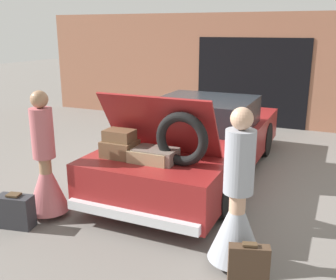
{
  "coord_description": "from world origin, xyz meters",
  "views": [
    {
      "loc": [
        2.13,
        -6.06,
        2.42
      ],
      "look_at": [
        0.0,
        -1.29,
        0.93
      ],
      "focal_mm": 42.0,
      "sensor_mm": 36.0,
      "label": 1
    }
  ],
  "objects_px": {
    "person_left": "(46,173)",
    "suitcase_beside_right_person": "(249,265)",
    "person_right": "(237,212)",
    "suitcase_beside_left_person": "(16,211)",
    "car": "(199,141)"
  },
  "relations": [
    {
      "from": "person_right",
      "to": "car",
      "type": "bearing_deg",
      "value": 19.5
    },
    {
      "from": "person_left",
      "to": "suitcase_beside_left_person",
      "type": "height_order",
      "value": "person_left"
    },
    {
      "from": "car",
      "to": "suitcase_beside_right_person",
      "type": "height_order",
      "value": "car"
    },
    {
      "from": "car",
      "to": "person_right",
      "type": "distance_m",
      "value": 2.74
    },
    {
      "from": "person_left",
      "to": "suitcase_beside_right_person",
      "type": "height_order",
      "value": "person_left"
    },
    {
      "from": "person_right",
      "to": "person_left",
      "type": "bearing_deg",
      "value": 79.29
    },
    {
      "from": "person_left",
      "to": "person_right",
      "type": "relative_size",
      "value": 0.99
    },
    {
      "from": "suitcase_beside_left_person",
      "to": "suitcase_beside_right_person",
      "type": "bearing_deg",
      "value": 0.63
    },
    {
      "from": "person_left",
      "to": "person_right",
      "type": "xyz_separation_m",
      "value": [
        2.56,
        -0.1,
        0.0
      ]
    },
    {
      "from": "car",
      "to": "suitcase_beside_left_person",
      "type": "xyz_separation_m",
      "value": [
        -1.44,
        -2.74,
        -0.37
      ]
    },
    {
      "from": "person_right",
      "to": "suitcase_beside_left_person",
      "type": "distance_m",
      "value": 2.77
    },
    {
      "from": "person_left",
      "to": "suitcase_beside_left_person",
      "type": "relative_size",
      "value": 3.53
    },
    {
      "from": "person_right",
      "to": "suitcase_beside_right_person",
      "type": "relative_size",
      "value": 3.76
    },
    {
      "from": "suitcase_beside_right_person",
      "to": "person_left",
      "type": "bearing_deg",
      "value": 171.99
    },
    {
      "from": "car",
      "to": "suitcase_beside_left_person",
      "type": "distance_m",
      "value": 3.12
    }
  ]
}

